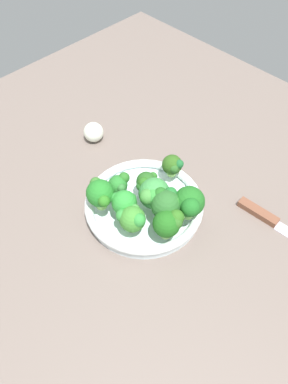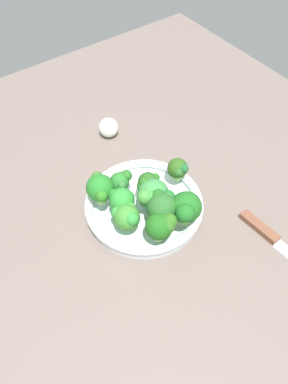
{
  "view_description": "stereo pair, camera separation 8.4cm",
  "coord_description": "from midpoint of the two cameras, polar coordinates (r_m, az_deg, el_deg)",
  "views": [
    {
      "loc": [
        -38.2,
        -40.44,
        71.31
      ],
      "look_at": [
        -0.76,
        -2.81,
        6.56
      ],
      "focal_mm": 36.52,
      "sensor_mm": 36.0,
      "label": 1
    },
    {
      "loc": [
        -31.82,
        -45.86,
        71.31
      ],
      "look_at": [
        -0.76,
        -2.81,
        6.56
      ],
      "focal_mm": 36.52,
      "sensor_mm": 36.0,
      "label": 2
    }
  ],
  "objects": [
    {
      "name": "ground_plane",
      "position": [
        0.91,
        -3.52,
        -2.04
      ],
      "size": [
        130.0,
        130.0,
        2.5
      ],
      "primitive_type": "cube",
      "color": "#6E6059"
    },
    {
      "name": "bowl",
      "position": [
        0.87,
        -2.74,
        -2.14
      ],
      "size": [
        26.53,
        26.53,
        3.56
      ],
      "color": "white",
      "rests_on": "ground_plane"
    },
    {
      "name": "broccoli_floret_0",
      "position": [
        0.79,
        -4.74,
        -4.1
      ],
      "size": [
        5.51,
        6.25,
        6.16
      ],
      "color": "#94D56B",
      "rests_on": "bowl"
    },
    {
      "name": "broccoli_floret_1",
      "position": [
        0.83,
        -9.34,
        -0.37
      ],
      "size": [
        5.96,
        6.76,
        7.45
      ],
      "color": "#8DC95C",
      "rests_on": "bowl"
    },
    {
      "name": "broccoli_floret_2",
      "position": [
        0.79,
        0.28,
        -1.92
      ],
      "size": [
        6.68,
        6.87,
        7.8
      ],
      "color": "#7EB657",
      "rests_on": "bowl"
    },
    {
      "name": "broccoli_floret_3",
      "position": [
        0.84,
        -2.56,
        1.21
      ],
      "size": [
        5.69,
        4.51,
        6.06
      ],
      "color": "#9FD96F",
      "rests_on": "bowl"
    },
    {
      "name": "broccoli_floret_4",
      "position": [
        0.77,
        0.55,
        -4.76
      ],
      "size": [
        6.25,
        5.62,
        6.87
      ],
      "color": "#9DCD71",
      "rests_on": "bowl"
    },
    {
      "name": "broccoli_floret_5",
      "position": [
        0.88,
        1.52,
        3.75
      ],
      "size": [
        4.67,
        5.01,
        5.5
      ],
      "color": "#9DDA66",
      "rests_on": "bowl"
    },
    {
      "name": "broccoli_floret_6",
      "position": [
        0.85,
        -6.44,
        0.99
      ],
      "size": [
        5.17,
        4.85,
        5.63
      ],
      "color": "#88C364",
      "rests_on": "bowl"
    },
    {
      "name": "broccoli_floret_7",
      "position": [
        0.79,
        3.67,
        -1.86
      ],
      "size": [
        7.03,
        7.01,
        8.13
      ],
      "color": "#8AD061",
      "rests_on": "bowl"
    },
    {
      "name": "broccoli_floret_8",
      "position": [
        0.82,
        -1.41,
        -0.43
      ],
      "size": [
        7.69,
        6.79,
        7.29
      ],
      "color": "#9CD36D",
      "rests_on": "bowl"
    },
    {
      "name": "broccoli_floret_9",
      "position": [
        0.81,
        -5.9,
        -1.74
      ],
      "size": [
        5.37,
        5.75,
        6.51
      ],
      "color": "#9ADA75",
      "rests_on": "bowl"
    },
    {
      "name": "knife",
      "position": [
        0.89,
        16.34,
        -4.68
      ],
      "size": [
        4.2,
        26.7,
        1.5
      ],
      "color": "silver",
      "rests_on": "ground_plane"
    },
    {
      "name": "garlic_bulb",
      "position": [
        1.04,
        -9.7,
        8.49
      ],
      "size": [
        5.2,
        5.2,
        5.2
      ],
      "primitive_type": "sphere",
      "color": "white",
      "rests_on": "ground_plane"
    }
  ]
}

